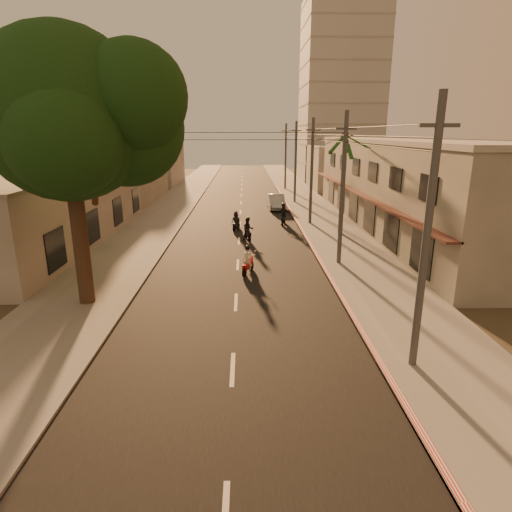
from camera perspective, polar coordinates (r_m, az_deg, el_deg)
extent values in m
plane|color=#383023|center=(18.69, -2.81, -8.53)|extent=(160.00, 160.00, 0.00)
cube|color=black|center=(37.80, -2.18, 4.25)|extent=(10.00, 140.00, 0.02)
cube|color=slate|center=(38.43, 9.11, 4.33)|extent=(5.00, 140.00, 0.12)
cube|color=slate|center=(38.61, -13.40, 4.15)|extent=(5.00, 140.00, 0.12)
cube|color=red|center=(33.22, 6.57, 2.64)|extent=(0.20, 60.00, 0.20)
cube|color=gray|center=(37.76, 19.76, 8.68)|extent=(8.00, 34.00, 7.00)
cube|color=#ACA59B|center=(37.52, 20.30, 14.20)|extent=(8.20, 34.20, 0.30)
cube|color=#48221D|center=(36.49, 13.32, 8.32)|extent=(0.80, 34.00, 0.12)
cube|color=#ACA59B|center=(34.60, -26.33, 5.67)|extent=(8.00, 24.00, 5.00)
cube|color=gray|center=(34.30, -26.87, 9.94)|extent=(8.20, 24.20, 0.20)
cube|color=#B7B5B2|center=(74.88, 11.21, 20.62)|extent=(12.00, 12.00, 28.00)
cylinder|color=black|center=(20.95, -22.33, 1.68)|extent=(0.70, 0.70, 6.00)
cylinder|color=black|center=(20.57, -20.73, 10.12)|extent=(1.22, 2.17, 3.04)
cylinder|color=black|center=(20.41, -25.18, 10.16)|extent=(1.31, 1.49, 2.73)
sphere|color=black|center=(20.41, -24.03, 16.80)|extent=(7.20, 7.20, 7.20)
sphere|color=black|center=(20.66, -16.93, 16.05)|extent=(5.20, 5.20, 5.20)
sphere|color=black|center=(21.85, -27.67, 15.45)|extent=(4.80, 4.80, 4.80)
sphere|color=black|center=(18.50, -24.05, 14.20)|extent=(4.60, 4.60, 4.60)
sphere|color=black|center=(19.06, -16.00, 19.79)|extent=(4.40, 4.40, 4.40)
sphere|color=black|center=(22.35, -18.94, 19.96)|extent=(4.40, 4.40, 4.40)
cylinder|color=black|center=(34.07, 11.44, 9.10)|extent=(0.32, 0.32, 7.60)
sphere|color=black|center=(33.83, 11.81, 15.49)|extent=(0.60, 0.60, 0.60)
cylinder|color=#38383A|center=(14.57, 21.75, 1.90)|extent=(0.26, 0.26, 9.00)
cube|color=#38383A|center=(14.19, 23.26, 15.72)|extent=(1.20, 0.12, 0.12)
cylinder|color=#38383A|center=(25.84, 11.47, 8.50)|extent=(0.26, 0.26, 9.00)
cube|color=#38383A|center=(25.63, 11.92, 16.27)|extent=(1.20, 0.12, 0.12)
cylinder|color=#38383A|center=(37.57, 7.43, 10.98)|extent=(0.26, 0.26, 9.00)
cube|color=#38383A|center=(37.43, 7.63, 16.32)|extent=(1.20, 0.12, 0.12)
cylinder|color=#38383A|center=(49.43, 5.29, 12.26)|extent=(0.26, 0.26, 9.00)
cube|color=#38383A|center=(49.32, 5.40, 16.32)|extent=(1.20, 0.12, 0.12)
cylinder|color=#38383A|center=(61.34, 3.97, 13.03)|extent=(0.26, 0.26, 9.00)
cube|color=#38383A|center=(61.25, 4.04, 16.30)|extent=(1.20, 0.12, 0.12)
cube|color=#ACA59B|center=(63.62, 11.01, 11.54)|extent=(8.00, 14.00, 6.00)
cube|color=#ACA59B|center=(53.29, -17.48, 9.39)|extent=(8.00, 14.00, 4.40)
cube|color=#ACA59B|center=(70.61, -13.63, 12.22)|extent=(8.00, 14.00, 7.00)
cylinder|color=black|center=(24.98, -0.61, -1.39)|extent=(0.28, 0.54, 0.54)
cylinder|color=black|center=(23.90, -1.56, -2.22)|extent=(0.28, 0.54, 0.54)
cube|color=#AB0F0D|center=(24.29, -1.13, -1.26)|extent=(0.62, 1.09, 0.29)
cube|color=#AB0F0D|center=(24.68, -0.76, -0.63)|extent=(0.30, 0.19, 0.58)
cylinder|color=silver|center=(24.69, -0.67, 0.20)|extent=(0.51, 0.22, 0.04)
imported|color=beige|center=(24.21, -1.14, -0.63)|extent=(0.84, 0.77, 1.62)
sphere|color=black|center=(24.00, -1.15, 1.10)|extent=(0.29, 0.29, 0.29)
sphere|color=silver|center=(24.70, -1.28, 0.78)|extent=(0.12, 0.12, 0.12)
sphere|color=silver|center=(24.53, -0.09, 0.67)|extent=(0.12, 0.12, 0.12)
cylinder|color=black|center=(32.73, -1.31, 2.86)|extent=(0.21, 0.57, 0.56)
cylinder|color=black|center=(31.54, -0.86, 2.36)|extent=(0.21, 0.57, 0.56)
cube|color=black|center=(32.00, -1.07, 3.05)|extent=(0.49, 1.13, 0.30)
cube|color=black|center=(32.44, -1.25, 3.50)|extent=(0.31, 0.16, 0.60)
cylinder|color=silver|center=(32.48, -1.29, 4.15)|extent=(0.55, 0.15, 0.04)
imported|color=black|center=(31.94, -1.07, 3.56)|extent=(1.06, 0.94, 1.67)
sphere|color=black|center=(31.77, -1.08, 4.94)|extent=(0.30, 0.30, 0.30)
cylinder|color=black|center=(38.34, 3.74, 4.84)|extent=(0.21, 0.61, 0.60)
cylinder|color=black|center=(37.03, 3.55, 4.44)|extent=(0.21, 0.61, 0.60)
cube|color=black|center=(37.55, 3.64, 5.05)|extent=(0.51, 1.22, 0.32)
cube|color=black|center=(38.05, 3.72, 5.44)|extent=(0.34, 0.16, 0.65)
cylinder|color=silver|center=(38.10, 3.75, 6.04)|extent=(0.59, 0.14, 0.04)
imported|color=black|center=(37.49, 3.65, 5.52)|extent=(1.21, 0.81, 1.81)
sphere|color=black|center=(37.34, 3.68, 6.81)|extent=(0.32, 0.32, 0.32)
cylinder|color=black|center=(36.06, -2.33, 4.06)|extent=(0.25, 0.51, 0.51)
cylinder|color=black|center=(35.02, -2.94, 3.69)|extent=(0.25, 0.51, 0.51)
cube|color=black|center=(35.43, -2.68, 4.24)|extent=(0.56, 1.02, 0.27)
cube|color=black|center=(35.82, -2.44, 4.60)|extent=(0.29, 0.17, 0.54)
cylinder|color=silver|center=(35.85, -2.38, 5.12)|extent=(0.48, 0.20, 0.04)
imported|color=black|center=(35.37, -2.68, 4.66)|extent=(1.03, 0.93, 1.52)
sphere|color=black|center=(35.24, -2.70, 5.79)|extent=(0.27, 0.27, 0.27)
imported|color=#A1A3A9|center=(45.40, 2.70, 7.23)|extent=(1.96, 4.79, 1.54)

